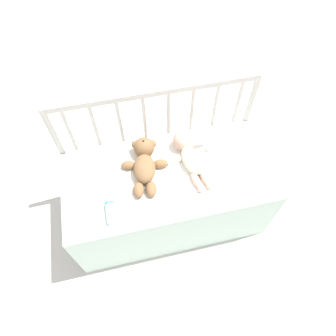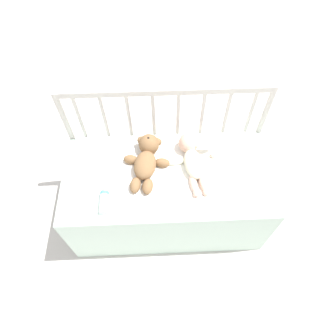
% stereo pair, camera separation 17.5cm
% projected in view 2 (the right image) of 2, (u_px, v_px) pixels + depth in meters
% --- Properties ---
extents(ground_plane, '(12.00, 12.00, 0.00)m').
position_uv_depth(ground_plane, '(168.00, 213.00, 2.25)').
color(ground_plane, silver).
extents(crib_mattress, '(1.27, 0.61, 0.54)m').
position_uv_depth(crib_mattress, '(168.00, 196.00, 2.02)').
color(crib_mattress, silver).
rests_on(crib_mattress, ground_plane).
extents(crib_rail, '(1.27, 0.04, 0.93)m').
position_uv_depth(crib_rail, '(166.00, 122.00, 1.88)').
color(crib_rail, beige).
rests_on(crib_rail, ground_plane).
extents(blanket, '(0.81, 0.51, 0.01)m').
position_uv_depth(blanket, '(172.00, 171.00, 1.81)').
color(blanket, white).
rests_on(blanket, crib_mattress).
extents(teddy_bear, '(0.29, 0.40, 0.13)m').
position_uv_depth(teddy_bear, '(146.00, 159.00, 1.80)').
color(teddy_bear, olive).
rests_on(teddy_bear, crib_mattress).
extents(baby, '(0.32, 0.42, 0.12)m').
position_uv_depth(baby, '(192.00, 158.00, 1.81)').
color(baby, '#EAEACC').
rests_on(baby, crib_mattress).
extents(baby_bottle, '(0.05, 0.15, 0.05)m').
position_uv_depth(baby_bottle, '(104.00, 200.00, 1.68)').
color(baby_bottle, white).
rests_on(baby_bottle, crib_mattress).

